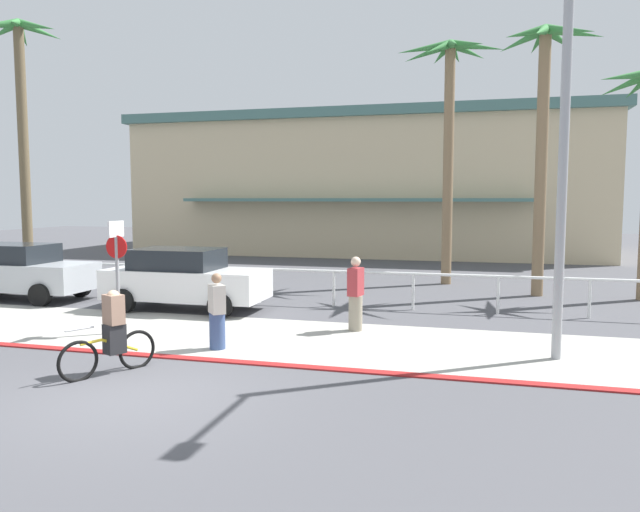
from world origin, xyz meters
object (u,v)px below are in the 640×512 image
(palm_tree_0, at_px, (21,100))
(car_white_1, at_px, (184,278))
(stop_sign_bike_lane, at_px, (117,260))
(cyclist_yellow_0, at_px, (112,334))
(palm_tree_2, at_px, (545,98))
(car_silver_0, at_px, (19,271))
(pedestrian_0, at_px, (217,315))
(streetlight_curb, at_px, (566,131))
(palm_tree_1, at_px, (449,99))
(pedestrian_1, at_px, (356,297))

(palm_tree_0, bearing_deg, car_white_1, -24.61)
(stop_sign_bike_lane, height_order, cyclist_yellow_0, stop_sign_bike_lane)
(palm_tree_2, distance_m, car_silver_0, 16.87)
(palm_tree_2, bearing_deg, cyclist_yellow_0, -126.04)
(cyclist_yellow_0, distance_m, pedestrian_0, 2.28)
(stop_sign_bike_lane, distance_m, palm_tree_0, 11.97)
(streetlight_curb, relative_size, palm_tree_2, 0.90)
(palm_tree_1, height_order, car_silver_0, palm_tree_1)
(pedestrian_0, bearing_deg, palm_tree_2, 52.33)
(car_white_1, bearing_deg, streetlight_curb, -18.74)
(palm_tree_1, bearing_deg, pedestrian_0, -109.62)
(streetlight_curb, height_order, cyclist_yellow_0, streetlight_curb)
(car_silver_0, height_order, pedestrian_0, car_silver_0)
(palm_tree_1, xyz_separation_m, car_silver_0, (-12.31, -6.79, -5.66))
(stop_sign_bike_lane, bearing_deg, palm_tree_1, 56.75)
(palm_tree_1, bearing_deg, palm_tree_0, -167.97)
(streetlight_curb, distance_m, car_silver_0, 15.72)
(cyclist_yellow_0, bearing_deg, palm_tree_2, 53.96)
(pedestrian_0, bearing_deg, cyclist_yellow_0, -117.96)
(pedestrian_1, bearing_deg, palm_tree_2, 55.16)
(car_white_1, distance_m, pedestrian_0, 4.76)
(palm_tree_0, distance_m, pedestrian_0, 14.80)
(pedestrian_0, bearing_deg, streetlight_curb, 6.33)
(stop_sign_bike_lane, height_order, car_white_1, stop_sign_bike_lane)
(car_white_1, bearing_deg, palm_tree_0, 155.39)
(palm_tree_0, relative_size, car_white_1, 2.16)
(streetlight_curb, height_order, pedestrian_1, streetlight_curb)
(cyclist_yellow_0, relative_size, pedestrian_0, 1.04)
(cyclist_yellow_0, bearing_deg, car_silver_0, 139.97)
(streetlight_curb, height_order, palm_tree_0, palm_tree_0)
(car_white_1, height_order, pedestrian_0, car_white_1)
(streetlight_curb, bearing_deg, stop_sign_bike_lane, 179.78)
(stop_sign_bike_lane, xyz_separation_m, palm_tree_2, (9.67, 8.17, 4.45))
(streetlight_curb, xyz_separation_m, palm_tree_2, (0.34, 8.20, 1.85))
(car_silver_0, bearing_deg, palm_tree_0, 127.46)
(car_white_1, bearing_deg, pedestrian_0, -54.69)
(car_white_1, distance_m, cyclist_yellow_0, 6.14)
(car_silver_0, bearing_deg, streetlight_curb, -12.88)
(streetlight_curb, xyz_separation_m, car_white_1, (-9.30, 3.15, -3.41))
(palm_tree_0, relative_size, cyclist_yellow_0, 5.81)
(palm_tree_2, xyz_separation_m, pedestrian_0, (-6.89, -8.93, -5.41))
(stop_sign_bike_lane, distance_m, pedestrian_1, 5.46)
(palm_tree_2, distance_m, car_white_1, 12.09)
(palm_tree_0, xyz_separation_m, palm_tree_1, (15.05, 3.21, -0.09))
(streetlight_curb, relative_size, cyclist_yellow_0, 4.59)
(stop_sign_bike_lane, bearing_deg, streetlight_curb, -0.22)
(palm_tree_0, relative_size, pedestrian_1, 5.48)
(streetlight_curb, xyz_separation_m, palm_tree_1, (-2.65, 10.21, 2.25))
(stop_sign_bike_lane, height_order, pedestrian_1, stop_sign_bike_lane)
(palm_tree_0, distance_m, palm_tree_2, 18.10)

